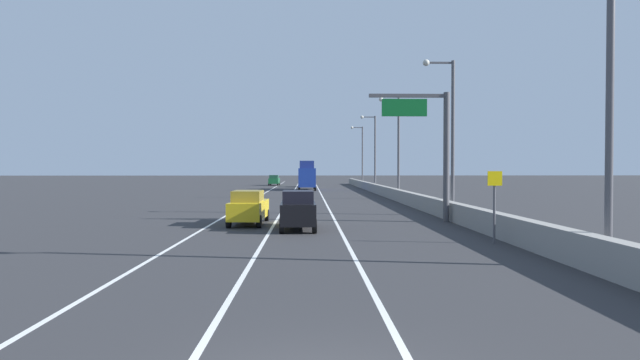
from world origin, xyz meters
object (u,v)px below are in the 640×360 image
Objects in this scene: car_yellow_0 at (249,207)px; lamp_post_right_fourth at (373,148)px; speed_advisory_sign at (494,201)px; box_truck at (307,176)px; car_white_2 at (305,181)px; lamp_post_right_near at (602,79)px; lamp_post_right_fifth at (361,152)px; car_black_1 at (298,210)px; lamp_post_right_second at (449,126)px; overhead_sign_gantry at (434,140)px; car_green_3 at (274,180)px; lamp_post_right_third at (396,141)px.

lamp_post_right_fourth is at bearing 74.04° from car_yellow_0.
box_truck is (-7.82, 55.34, 0.17)m from speed_advisory_sign.
car_white_2 reaches higher than car_yellow_0.
lamp_post_right_fifth is at bearing 90.03° from lamp_post_right_near.
car_black_1 is 1.07× the size of car_white_2.
overhead_sign_gantry is at bearing -114.92° from lamp_post_right_second.
overhead_sign_gantry is 9.28m from speed_advisory_sign.
overhead_sign_gantry is 68.00m from car_green_3.
lamp_post_right_second is at bearing -77.33° from box_truck.
lamp_post_right_fifth is at bearing 90.23° from lamp_post_right_second.
lamp_post_right_third reaches higher than overhead_sign_gantry.
lamp_post_right_near is 1.00× the size of lamp_post_right_second.
car_green_3 is at bearing 103.98° from lamp_post_right_second.
lamp_post_right_near is at bearing -74.77° from speed_advisory_sign.
speed_advisory_sign is 9.85m from car_black_1.
car_black_1 is 1.08× the size of car_green_3.
lamp_post_right_third is at bearing 70.39° from car_black_1.
car_green_3 is (-5.59, 69.98, -0.05)m from car_black_1.
lamp_post_right_third is 36.36m from car_white_2.
lamp_post_right_third is 25.45m from box_truck.
box_truck is (5.99, -20.01, 0.99)m from car_green_3.
lamp_post_right_fourth reaches higher than car_black_1.
box_truck is at bearing 111.10° from lamp_post_right_third.
lamp_post_right_fifth is 17.18m from car_green_3.
lamp_post_right_second is 43.31m from box_truck.
speed_advisory_sign is 0.29× the size of lamp_post_right_second.
box_truck is (-9.46, 42.07, -3.97)m from lamp_post_right_second.
car_white_2 is at bearing 96.98° from speed_advisory_sign.
car_white_2 is (-9.38, 16.15, -4.95)m from lamp_post_right_fourth.
car_green_3 is 20.91m from box_truck.
lamp_post_right_second is at bearing 23.43° from car_yellow_0.
car_yellow_0 is at bearing -87.61° from car_green_3.
overhead_sign_gantry is 0.73× the size of lamp_post_right_third.
overhead_sign_gantry is 41.77m from lamp_post_right_fourth.
car_white_2 is at bearing -165.54° from lamp_post_right_fifth.
lamp_post_right_second is 37.25m from lamp_post_right_fourth.
lamp_post_right_second is 13.55m from car_black_1.
lamp_post_right_fourth reaches higher than car_yellow_0.
lamp_post_right_fifth is 11.06m from car_white_2.
car_yellow_0 is at bearing 144.71° from speed_advisory_sign.
speed_advisory_sign is 0.35× the size of box_truck.
car_green_3 is at bearing 100.72° from lamp_post_right_near.
overhead_sign_gantry is 58.51m from car_white_2.
car_yellow_0 is 1.08× the size of car_white_2.
lamp_post_right_third reaches higher than car_green_3.
car_white_2 is (-7.72, 57.88, -3.77)m from overhead_sign_gantry.
car_yellow_0 is at bearing -101.44° from lamp_post_right_fifth.
lamp_post_right_fifth reaches higher than overhead_sign_gantry.
lamp_post_right_fifth is at bearing 81.41° from car_black_1.
lamp_post_right_near is 74.49m from lamp_post_right_fifth.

